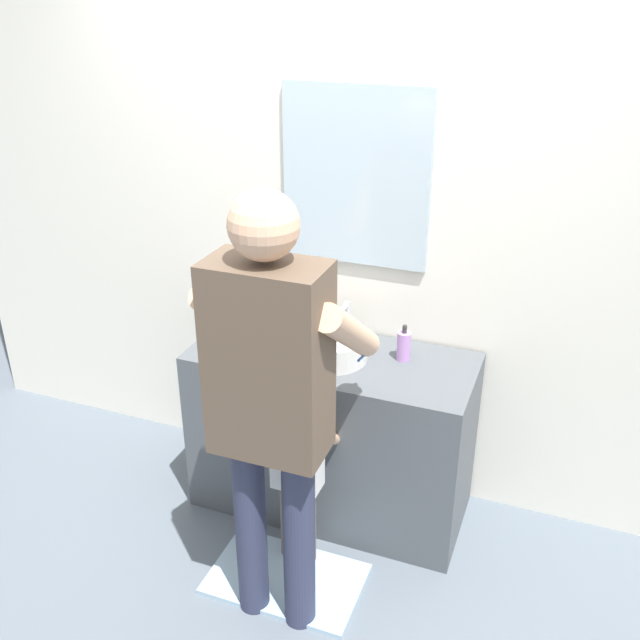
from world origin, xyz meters
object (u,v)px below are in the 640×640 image
at_px(toothbrush_cup, 252,334).
at_px(adult_parent, 272,386).
at_px(soap_bottle, 404,346).
at_px(child_toddler, 298,460).

xyz_separation_m(toothbrush_cup, adult_parent, (0.41, -0.66, 0.18)).
distance_m(soap_bottle, child_toddler, 0.67).
bearing_deg(soap_bottle, adult_parent, -109.28).
xyz_separation_m(soap_bottle, child_toddler, (-0.30, -0.48, -0.35)).
distance_m(toothbrush_cup, soap_bottle, 0.68).
height_order(toothbrush_cup, adult_parent, adult_parent).
distance_m(toothbrush_cup, adult_parent, 0.80).
relative_size(toothbrush_cup, child_toddler, 0.24).
height_order(child_toddler, adult_parent, adult_parent).
bearing_deg(soap_bottle, toothbrush_cup, -170.71).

